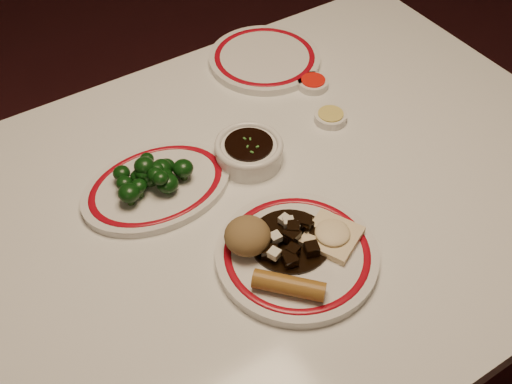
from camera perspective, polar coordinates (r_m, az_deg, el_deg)
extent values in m
plane|color=black|center=(1.76, 1.55, -16.67)|extent=(7.00, 7.00, 0.00)
cube|color=white|center=(1.15, 2.26, -0.27)|extent=(1.20, 0.90, 0.04)
cylinder|color=black|center=(1.88, 8.82, 5.85)|extent=(0.06, 0.06, 0.71)
cylinder|color=silver|center=(1.03, 3.65, -5.67)|extent=(0.27, 0.27, 0.02)
torus|color=maroon|center=(1.02, 3.68, -5.36)|extent=(0.23, 0.23, 0.00)
ellipsoid|color=olive|center=(1.01, -0.76, -3.92)|extent=(0.07, 0.07, 0.05)
cylinder|color=olive|center=(0.96, 2.94, -8.28)|extent=(0.10, 0.10, 0.03)
cube|color=beige|center=(1.04, 6.77, -3.95)|extent=(0.11, 0.11, 0.01)
ellipsoid|color=beige|center=(1.03, 6.82, -3.61)|extent=(0.06, 0.06, 0.02)
cylinder|color=black|center=(1.03, 3.04, -4.36)|extent=(0.13, 0.13, 0.00)
cube|color=black|center=(1.00, 1.22, -5.43)|extent=(0.03, 0.03, 0.02)
cube|color=black|center=(1.03, 4.49, -2.79)|extent=(0.03, 0.03, 0.02)
cube|color=black|center=(1.02, 2.68, -4.00)|extent=(0.02, 0.02, 0.01)
cube|color=black|center=(1.01, 3.29, -5.25)|extent=(0.02, 0.02, 0.02)
cube|color=black|center=(1.02, 3.22, -3.97)|extent=(0.03, 0.03, 0.02)
cube|color=black|center=(1.00, 2.91, -5.61)|extent=(0.02, 0.02, 0.02)
cube|color=black|center=(1.04, 5.24, -3.72)|extent=(0.02, 0.02, 0.01)
cube|color=black|center=(1.00, 3.05, -6.15)|extent=(0.02, 0.02, 0.02)
cube|color=black|center=(1.02, 3.32, -3.32)|extent=(0.03, 0.03, 0.02)
cube|color=black|center=(1.03, 3.31, -3.02)|extent=(0.02, 0.02, 0.01)
cube|color=black|center=(1.01, 4.97, -5.13)|extent=(0.03, 0.03, 0.02)
cube|color=black|center=(1.04, 4.45, -2.93)|extent=(0.02, 0.02, 0.02)
cube|color=black|center=(1.01, 0.87, -4.44)|extent=(0.02, 0.02, 0.02)
cube|color=black|center=(1.03, 4.47, -3.01)|extent=(0.02, 0.02, 0.02)
cube|color=beige|center=(1.05, 2.59, -2.48)|extent=(0.02, 0.02, 0.01)
cube|color=beige|center=(1.01, 1.73, -4.05)|extent=(0.02, 0.02, 0.01)
cube|color=beige|center=(1.03, 2.91, -2.67)|extent=(0.02, 0.02, 0.01)
cube|color=beige|center=(1.03, 3.48, -3.08)|extent=(0.02, 0.02, 0.01)
cube|color=beige|center=(0.99, 1.63, -5.48)|extent=(0.02, 0.02, 0.01)
torus|color=maroon|center=(1.13, -8.86, 0.69)|extent=(0.24, 0.24, 0.00)
cylinder|color=#23471C|center=(1.13, -9.42, 0.80)|extent=(0.01, 0.01, 0.01)
ellipsoid|color=black|center=(1.12, -9.52, 1.38)|extent=(0.04, 0.04, 0.03)
cylinder|color=#23471C|center=(1.14, -10.25, 0.84)|extent=(0.01, 0.01, 0.01)
ellipsoid|color=black|center=(1.13, -10.34, 1.33)|extent=(0.03, 0.03, 0.03)
cylinder|color=#23471C|center=(1.13, -9.21, 0.94)|extent=(0.01, 0.01, 0.01)
ellipsoid|color=black|center=(1.12, -9.30, 1.51)|extent=(0.03, 0.03, 0.03)
cylinder|color=#23471C|center=(1.13, -6.43, 1.47)|extent=(0.01, 0.01, 0.01)
ellipsoid|color=black|center=(1.12, -6.51, 2.12)|extent=(0.04, 0.04, 0.03)
cylinder|color=#23471C|center=(1.11, -10.29, -0.07)|extent=(0.01, 0.01, 0.02)
ellipsoid|color=black|center=(1.10, -10.40, 0.52)|extent=(0.03, 0.03, 0.02)
cylinder|color=#23471C|center=(1.13, -11.53, 0.23)|extent=(0.01, 0.01, 0.01)
ellipsoid|color=black|center=(1.11, -11.65, 0.79)|extent=(0.03, 0.03, 0.02)
cylinder|color=#23471C|center=(1.14, -8.13, 1.44)|extent=(0.01, 0.01, 0.02)
ellipsoid|color=black|center=(1.12, -8.22, 2.06)|extent=(0.03, 0.03, 0.03)
cylinder|color=#23471C|center=(1.12, -8.18, 0.65)|extent=(0.01, 0.01, 0.01)
ellipsoid|color=black|center=(1.11, -8.28, 1.28)|extent=(0.04, 0.04, 0.03)
cylinder|color=#23471C|center=(1.13, -9.15, 1.08)|extent=(0.01, 0.01, 0.01)
ellipsoid|color=black|center=(1.12, -9.24, 1.64)|extent=(0.03, 0.03, 0.03)
cylinder|color=#23471C|center=(1.14, -8.69, 1.37)|extent=(0.01, 0.01, 0.01)
ellipsoid|color=black|center=(1.13, -8.79, 1.95)|extent=(0.03, 0.03, 0.03)
cylinder|color=#23471C|center=(1.11, -11.10, -0.74)|extent=(0.01, 0.01, 0.01)
ellipsoid|color=black|center=(1.09, -11.24, -0.08)|extent=(0.04, 0.04, 0.03)
cylinder|color=#23471C|center=(1.11, -10.92, -0.42)|extent=(0.01, 0.01, 0.01)
ellipsoid|color=black|center=(1.10, -11.02, 0.05)|extent=(0.03, 0.03, 0.02)
cylinder|color=#23471C|center=(1.14, -7.88, 1.70)|extent=(0.01, 0.01, 0.01)
ellipsoid|color=black|center=(1.13, -7.97, 2.29)|extent=(0.03, 0.03, 0.02)
cylinder|color=#23471C|center=(1.12, -7.79, 0.20)|extent=(0.01, 0.01, 0.01)
ellipsoid|color=black|center=(1.10, -7.87, 0.77)|extent=(0.04, 0.04, 0.03)
cylinder|color=#23471C|center=(1.14, -11.75, 1.11)|extent=(0.01, 0.01, 0.01)
ellipsoid|color=black|center=(1.13, -11.87, 1.66)|extent=(0.03, 0.03, 0.02)
ellipsoid|color=black|center=(1.11, -8.82, 1.96)|extent=(0.03, 0.03, 0.03)
ellipsoid|color=black|center=(1.11, -9.99, 1.64)|extent=(0.03, 0.03, 0.02)
ellipsoid|color=black|center=(1.11, -9.90, 2.31)|extent=(0.04, 0.04, 0.03)
ellipsoid|color=black|center=(1.09, -8.49, 1.25)|extent=(0.03, 0.03, 0.02)
ellipsoid|color=black|center=(1.10, -8.93, 1.54)|extent=(0.03, 0.03, 0.02)
ellipsoid|color=black|center=(1.14, -9.67, 2.93)|extent=(0.02, 0.02, 0.02)
ellipsoid|color=black|center=(1.12, -8.40, 2.13)|extent=(0.04, 0.04, 0.03)
cylinder|color=silver|center=(1.17, -0.64, 3.50)|extent=(0.12, 0.12, 0.04)
cylinder|color=black|center=(1.16, -0.65, 4.26)|extent=(0.09, 0.09, 0.00)
cylinder|color=silver|center=(1.35, 5.08, 9.57)|extent=(0.06, 0.06, 0.02)
cylinder|color=red|center=(1.35, 5.11, 9.89)|extent=(0.05, 0.05, 0.00)
cylinder|color=silver|center=(1.27, 6.63, 6.61)|extent=(0.06, 0.06, 0.02)
cylinder|color=#D5C057|center=(1.27, 6.67, 6.93)|extent=(0.05, 0.05, 0.00)
cylinder|color=silver|center=(1.42, 0.77, 11.73)|extent=(0.31, 0.31, 0.02)
torus|color=maroon|center=(1.41, 0.77, 11.99)|extent=(0.27, 0.27, 0.00)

